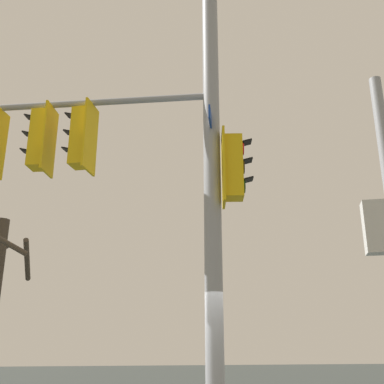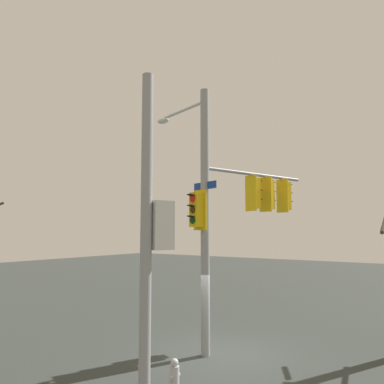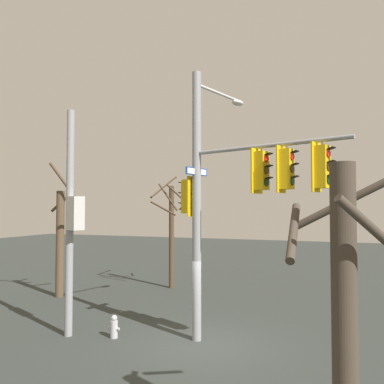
{
  "view_description": "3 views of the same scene",
  "coord_description": "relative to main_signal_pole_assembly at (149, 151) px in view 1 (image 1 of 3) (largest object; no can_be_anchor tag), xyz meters",
  "views": [
    {
      "loc": [
        1.44,
        7.57,
        1.69
      ],
      "look_at": [
        0.04,
        0.44,
        4.1
      ],
      "focal_mm": 43.86,
      "sensor_mm": 36.0,
      "label": 1
    },
    {
      "loc": [
        -10.74,
        -6.35,
        3.89
      ],
      "look_at": [
        -0.68,
        0.63,
        5.14
      ],
      "focal_mm": 35.7,
      "sensor_mm": 36.0,
      "label": 2
    },
    {
      "loc": [
        4.04,
        -11.54,
        4.2
      ],
      "look_at": [
        -0.35,
        0.02,
        4.69
      ],
      "focal_mm": 36.97,
      "sensor_mm": 36.0,
      "label": 3
    }
  ],
  "objects": [
    {
      "name": "main_signal_pole_assembly",
      "position": [
        0.0,
        0.0,
        0.0
      ],
      "size": [
        5.38,
        4.28,
        8.61
      ],
      "rotation": [
        0.0,
        0.0,
        5.98
      ],
      "color": "gray",
      "rests_on": "ground"
    }
  ]
}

